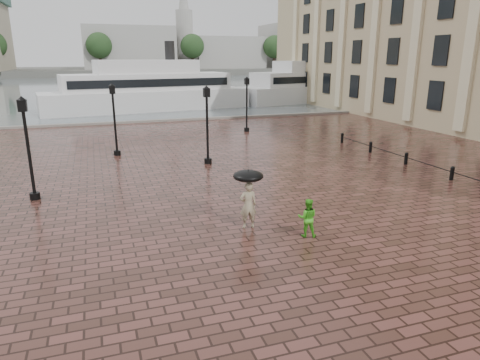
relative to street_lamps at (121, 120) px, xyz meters
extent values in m
plane|color=#371F19|center=(1.60, -17.60, -2.33)|extent=(300.00, 300.00, 0.00)
plane|color=#4C555C|center=(1.60, 74.40, -2.33)|extent=(240.00, 240.00, 0.00)
cube|color=slate|center=(1.60, 14.40, -2.33)|extent=(80.00, 0.60, 0.30)
cube|color=#4C4C47|center=(1.60, 142.40, -1.33)|extent=(300.00, 60.00, 2.00)
cube|color=#999791|center=(11.60, 132.40, 6.67)|extent=(30.00, 22.00, 14.00)
cube|color=#999791|center=(46.60, 132.40, 5.17)|extent=(25.00, 22.00, 11.00)
cube|color=#999791|center=(81.60, 132.40, 7.67)|extent=(35.00, 22.00, 16.00)
cylinder|color=#999791|center=(31.60, 132.40, 9.67)|extent=(6.00, 6.00, 20.00)
cylinder|color=#2D2119|center=(1.60, 120.40, 1.67)|extent=(1.00, 1.00, 8.00)
sphere|color=#1D3618|center=(1.60, 120.40, 7.17)|extent=(8.00, 8.00, 8.00)
cylinder|color=#2D2119|center=(31.60, 120.40, 1.67)|extent=(1.00, 1.00, 8.00)
sphere|color=#1D3618|center=(31.60, 120.40, 7.17)|extent=(8.00, 8.00, 8.00)
cylinder|color=#2D2119|center=(61.60, 120.40, 1.67)|extent=(1.00, 1.00, 8.00)
sphere|color=#1D3618|center=(61.60, 120.40, 7.17)|extent=(8.00, 8.00, 8.00)
cylinder|color=#2D2119|center=(91.60, 120.40, 1.67)|extent=(1.00, 1.00, 8.00)
sphere|color=#1D3618|center=(91.60, 120.40, 7.17)|extent=(8.00, 8.00, 8.00)
cylinder|color=black|center=(15.60, -11.10, -2.03)|extent=(0.20, 0.20, 0.60)
sphere|color=black|center=(15.60, -11.10, -1.71)|extent=(0.22, 0.22, 0.22)
cylinder|color=black|center=(15.60, -7.60, -2.03)|extent=(0.20, 0.20, 0.60)
sphere|color=black|center=(15.60, -7.60, -1.71)|extent=(0.22, 0.22, 0.22)
cylinder|color=black|center=(15.60, -4.10, -2.03)|extent=(0.20, 0.20, 0.60)
sphere|color=black|center=(15.60, -4.10, -1.71)|extent=(0.22, 0.22, 0.22)
cylinder|color=black|center=(15.60, -0.60, -2.03)|extent=(0.20, 0.20, 0.60)
sphere|color=black|center=(15.60, -0.60, -1.71)|extent=(0.22, 0.22, 0.22)
cylinder|color=black|center=(-4.40, -7.60, -2.18)|extent=(0.44, 0.44, 0.30)
cylinder|color=black|center=(-4.40, -7.60, -0.33)|extent=(0.14, 0.14, 4.00)
cube|color=black|center=(-4.40, -7.60, 1.82)|extent=(0.35, 0.35, 0.50)
sphere|color=beige|center=(-4.40, -7.60, 1.82)|extent=(0.28, 0.28, 0.28)
cylinder|color=black|center=(4.60, -3.60, -2.18)|extent=(0.44, 0.44, 0.30)
cylinder|color=black|center=(4.60, -3.60, -0.33)|extent=(0.14, 0.14, 4.00)
cube|color=black|center=(4.60, -3.60, 1.82)|extent=(0.35, 0.35, 0.50)
sphere|color=beige|center=(4.60, -3.60, 1.82)|extent=(0.28, 0.28, 0.28)
cylinder|color=black|center=(10.60, 6.40, -2.18)|extent=(0.44, 0.44, 0.30)
cylinder|color=black|center=(10.60, 6.40, -0.33)|extent=(0.14, 0.14, 4.00)
cube|color=black|center=(10.60, 6.40, 1.82)|extent=(0.35, 0.35, 0.50)
sphere|color=beige|center=(10.60, 6.40, 1.82)|extent=(0.28, 0.28, 0.28)
cylinder|color=black|center=(-0.40, 0.40, -2.18)|extent=(0.44, 0.44, 0.30)
cylinder|color=black|center=(-0.40, 0.40, -0.33)|extent=(0.14, 0.14, 4.00)
cube|color=black|center=(-0.40, 0.40, 1.82)|extent=(0.35, 0.35, 0.50)
sphere|color=beige|center=(-0.40, 0.40, 1.82)|extent=(0.28, 0.28, 0.28)
imported|color=gray|center=(3.49, -13.76, -1.44)|extent=(0.68, 0.48, 1.76)
imported|color=green|center=(5.20, -15.16, -1.63)|extent=(0.83, 0.76, 1.39)
cube|color=silver|center=(4.63, 24.42, -1.17)|extent=(24.58, 9.13, 2.30)
cube|color=silver|center=(4.63, 24.42, 0.94)|extent=(19.72, 7.68, 1.92)
cube|color=silver|center=(4.63, 24.42, 2.67)|extent=(12.03, 6.01, 1.54)
cylinder|color=black|center=(7.48, 24.83, 4.40)|extent=(1.15, 1.15, 2.30)
cube|color=black|center=(5.00, 21.90, 0.94)|extent=(18.07, 2.70, 0.86)
cube|color=black|center=(4.27, 26.94, 0.94)|extent=(18.07, 2.70, 0.86)
cube|color=silver|center=(28.16, 27.97, -1.21)|extent=(23.81, 11.13, 2.22)
cube|color=silver|center=(28.16, 27.97, 0.82)|extent=(19.14, 9.26, 1.85)
cube|color=silver|center=(28.16, 27.97, 2.49)|extent=(11.82, 6.88, 1.48)
cylinder|color=black|center=(30.85, 28.66, 4.16)|extent=(1.11, 1.11, 2.22)
cube|color=black|center=(28.77, 25.59, 0.82)|extent=(17.07, 4.46, 0.83)
cube|color=black|center=(27.55, 30.35, 0.82)|extent=(17.07, 4.46, 0.83)
cylinder|color=black|center=(3.49, -13.76, -0.83)|extent=(0.02, 0.02, 0.95)
ellipsoid|color=black|center=(3.49, -13.76, -0.33)|extent=(1.10, 1.10, 0.39)
camera|label=1|loc=(-1.54, -27.68, 3.80)|focal=32.00mm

